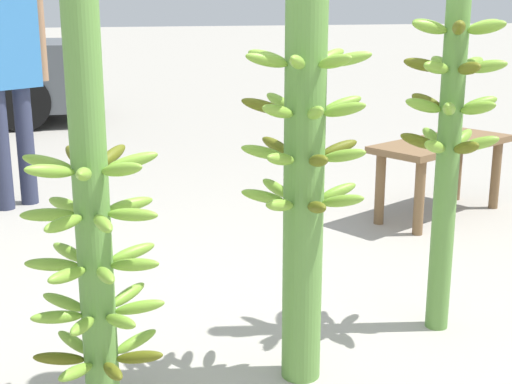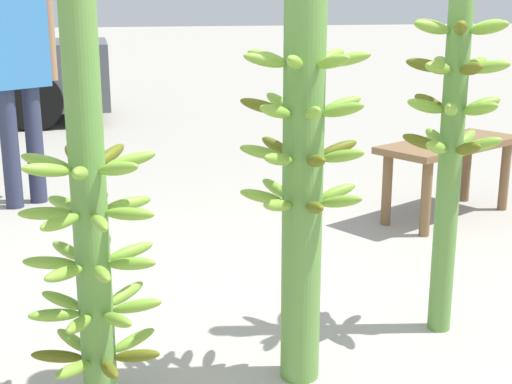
# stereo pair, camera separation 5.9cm
# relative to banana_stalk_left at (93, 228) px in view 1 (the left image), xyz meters

# --- Properties ---
(banana_stalk_left) EXTENTS (0.43, 0.43, 1.40)m
(banana_stalk_left) POSITION_rel_banana_stalk_left_xyz_m (0.00, 0.00, 0.00)
(banana_stalk_left) COLOR #5B8C3D
(banana_stalk_left) RESTS_ON ground_plane
(banana_stalk_center) EXTENTS (0.43, 0.43, 1.66)m
(banana_stalk_center) POSITION_rel_banana_stalk_left_xyz_m (0.71, 0.04, 0.20)
(banana_stalk_center) COLOR #5B8C3D
(banana_stalk_center) RESTS_ON ground_plane
(banana_stalk_right) EXTENTS (0.39, 0.39, 1.66)m
(banana_stalk_right) POSITION_rel_banana_stalk_left_xyz_m (1.39, 0.25, 0.25)
(banana_stalk_right) COLOR #5B8C3D
(banana_stalk_right) RESTS_ON ground_plane
(vendor_person) EXTENTS (0.55, 0.41, 1.58)m
(vendor_person) POSITION_rel_banana_stalk_left_xyz_m (-0.29, 2.69, 0.30)
(vendor_person) COLOR #2D334C
(vendor_person) RESTS_ON ground_plane
(market_bench) EXTENTS (1.09, 0.78, 0.48)m
(market_bench) POSITION_rel_banana_stalk_left_xyz_m (2.25, 1.66, -0.24)
(market_bench) COLOR brown
(market_bench) RESTS_ON ground_plane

